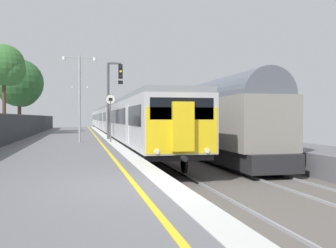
# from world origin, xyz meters

# --- Properties ---
(ground) EXTENTS (17.40, 110.00, 1.21)m
(ground) POSITION_xyz_m (2.64, 0.00, -0.61)
(ground) COLOR slate
(commuter_train_at_platform) EXTENTS (2.83, 63.13, 3.81)m
(commuter_train_at_platform) POSITION_xyz_m (2.10, 36.43, 1.27)
(commuter_train_at_platform) COLOR #B7B7BC
(commuter_train_at_platform) RESTS_ON ground
(freight_train_adjacent_track) EXTENTS (2.60, 59.38, 4.57)m
(freight_train_adjacent_track) POSITION_xyz_m (6.10, 35.06, 1.50)
(freight_train_adjacent_track) COLOR #232326
(freight_train_adjacent_track) RESTS_ON ground
(signal_gantry) EXTENTS (1.10, 0.24, 5.30)m
(signal_gantry) POSITION_xyz_m (0.61, 18.47, 3.30)
(signal_gantry) COLOR #47474C
(signal_gantry) RESTS_ON ground
(speed_limit_sign) EXTENTS (0.59, 0.08, 2.89)m
(speed_limit_sign) POSITION_xyz_m (0.25, 15.03, 1.83)
(speed_limit_sign) COLOR #59595B
(speed_limit_sign) RESTS_ON ground
(platform_lamp_mid) EXTENTS (2.00, 0.20, 5.22)m
(platform_lamp_mid) POSITION_xyz_m (-1.57, 15.48, 3.11)
(platform_lamp_mid) COLOR #93999E
(platform_lamp_mid) RESTS_ON ground
(platform_lamp_far) EXTENTS (2.00, 0.20, 5.42)m
(platform_lamp_far) POSITION_xyz_m (-1.57, 40.31, 3.21)
(platform_lamp_far) COLOR #93999E
(platform_lamp_far) RESTS_ON ground
(background_tree_left) EXTENTS (3.58, 3.49, 7.69)m
(background_tree_left) POSITION_xyz_m (-7.69, 26.54, 5.79)
(background_tree_left) COLOR #473323
(background_tree_left) RESTS_ON ground
(background_tree_centre) EXTENTS (4.72, 4.72, 7.30)m
(background_tree_centre) POSITION_xyz_m (-7.40, 32.39, 4.75)
(background_tree_centre) COLOR #473323
(background_tree_centre) RESTS_ON ground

